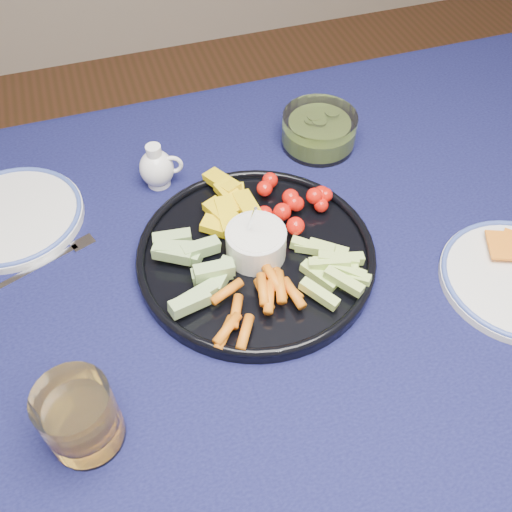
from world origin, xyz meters
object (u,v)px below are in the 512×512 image
object	(u,v)px
dining_table	(343,319)
creamer_pitcher	(157,168)
crudite_platter	(255,252)
side_plate_extra	(12,216)
pickle_bowl	(319,132)
juice_tumbler	(82,420)

from	to	relation	value
dining_table	creamer_pitcher	distance (m)	0.39
crudite_platter	side_plate_extra	bearing A→B (deg)	149.54
creamer_pitcher	side_plate_extra	size ratio (longest dim) A/B	0.36
crudite_platter	side_plate_extra	distance (m)	0.39
pickle_bowl	side_plate_extra	size ratio (longest dim) A/B	0.59
dining_table	crudite_platter	world-z (taller)	crudite_platter
dining_table	pickle_bowl	size ratio (longest dim) A/B	12.73
side_plate_extra	dining_table	bearing A→B (deg)	-32.04
side_plate_extra	juice_tumbler	bearing A→B (deg)	-80.22
dining_table	juice_tumbler	world-z (taller)	juice_tumbler
pickle_bowl	dining_table	bearing A→B (deg)	-103.70
crudite_platter	side_plate_extra	world-z (taller)	crudite_platter
side_plate_extra	crudite_platter	bearing A→B (deg)	-30.46
dining_table	side_plate_extra	xyz separation A→B (m)	(-0.45, 0.28, 0.10)
dining_table	pickle_bowl	bearing A→B (deg)	76.30
side_plate_extra	pickle_bowl	bearing A→B (deg)	2.72
dining_table	side_plate_extra	size ratio (longest dim) A/B	7.54
creamer_pitcher	juice_tumbler	world-z (taller)	juice_tumbler
pickle_bowl	side_plate_extra	world-z (taller)	pickle_bowl
creamer_pitcher	juice_tumbler	bearing A→B (deg)	-112.83
creamer_pitcher	dining_table	bearing A→B (deg)	-53.95
pickle_bowl	creamer_pitcher	bearing A→B (deg)	-177.52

